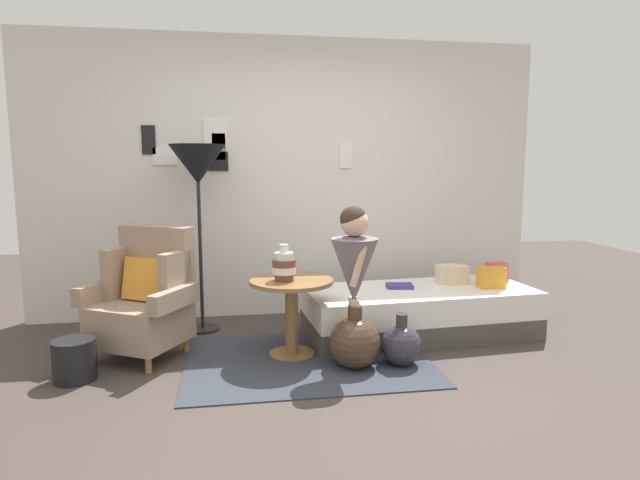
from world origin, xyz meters
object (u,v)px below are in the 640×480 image
Objects in this scene: armchair at (145,298)px; magazine_basket at (74,360)px; demijohn_far at (401,345)px; demijohn_near at (355,342)px; person_child at (354,264)px; floor_lamp at (198,169)px; side_table at (292,300)px; book_on_daybed at (399,286)px; daybed at (419,312)px; vase_striped at (284,266)px.

magazine_basket is at bearing -133.55° from armchair.
demijohn_near is at bearing 178.50° from demijohn_far.
person_child is 3.03× the size of demijohn_far.
armchair is 2.14× the size of demijohn_near.
floor_lamp is 2.20m from demijohn_far.
side_table is 1.65× the size of demijohn_far.
book_on_daybed is at bearing 21.68° from side_table.
armchair is at bearing -176.72° from daybed.
demijohn_near is (-0.55, -0.70, -0.23)m from book_on_daybed.
floor_lamp reaches higher than vase_striped.
floor_lamp is 4.21× the size of demijohn_far.
person_child is at bearing -25.98° from vase_striped.
floor_lamp reaches higher than demijohn_far.
magazine_basket is at bearing -128.78° from floor_lamp.
daybed is at bearing 42.12° from demijohn_near.
armchair is 2.22m from daybed.
daybed is 2.22m from floor_lamp.
vase_striped reaches higher than demijohn_near.
side_table is 1.03m from book_on_daybed.
person_child is (1.50, -0.45, 0.30)m from armchair.
magazine_basket is (-2.45, -0.62, -0.28)m from book_on_daybed.
vase_striped reaches higher than magazine_basket.
side_table is 0.54× the size of person_child.
vase_striped is 1.02m from demijohn_far.
floor_lamp is at bearing 143.57° from demijohn_far.
floor_lamp reaches higher than person_child.
person_child is 0.90m from book_on_daybed.
armchair reaches higher than demijohn_near.
book_on_daybed is (1.67, -0.36, -0.98)m from floor_lamp.
book_on_daybed is (-0.16, 0.06, 0.22)m from daybed.
daybed is 2.67m from magazine_basket.
floor_lamp is 7.29× the size of book_on_daybed.
side_table is 2.85× the size of book_on_daybed.
daybed is 1.69× the size of person_child.
book_on_daybed reaches higher than daybed.
side_table is 0.39× the size of floor_lamp.
daybed is 5.13× the size of demijohn_far.
demijohn_near is at bearing -18.92° from armchair.
demijohn_far is (0.34, -0.01, -0.04)m from demijohn_near.
person_child is at bearing -0.83° from magazine_basket.
armchair reaches higher than book_on_daybed.
book_on_daybed is 0.79× the size of magazine_basket.
armchair is 0.50× the size of daybed.
demijohn_far is at bearing -20.36° from vase_striped.
floor_lamp reaches higher than daybed.
person_child is at bearing -140.46° from daybed.
side_table is 0.58m from person_child.
armchair is 3.60× the size of vase_striped.
vase_striped is at bearing 148.13° from demijohn_near.
demijohn_far is at bearing -1.50° from demijohn_near.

